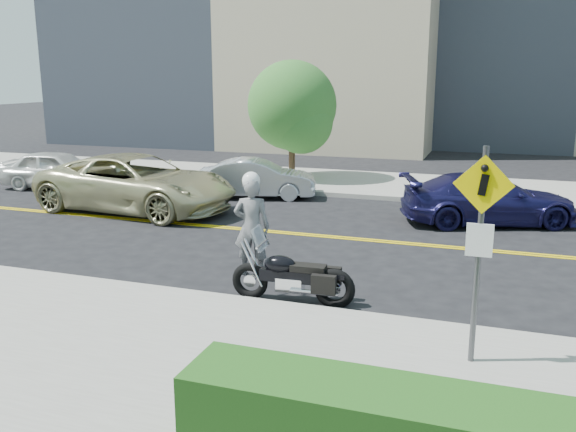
# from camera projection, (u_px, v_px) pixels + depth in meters

# --- Properties ---
(ground_plane) EXTENTS (120.00, 120.00, 0.00)m
(ground_plane) POSITION_uv_depth(u_px,v_px,m) (312.00, 235.00, 15.67)
(ground_plane) COLOR black
(ground_plane) RESTS_ON ground
(sidewalk_near) EXTENTS (60.00, 5.00, 0.15)m
(sidewalk_near) POSITION_uv_depth(u_px,v_px,m) (162.00, 358.00, 8.74)
(sidewalk_near) COLOR #9E9B91
(sidewalk_near) RESTS_ON ground_plane
(sidewalk_far) EXTENTS (60.00, 5.00, 0.15)m
(sidewalk_far) POSITION_uv_depth(u_px,v_px,m) (371.00, 184.00, 22.56)
(sidewalk_far) COLOR #9E9B91
(sidewalk_far) RESTS_ON ground_plane
(pedestrian_sign) EXTENTS (0.78, 0.08, 3.00)m
(pedestrian_sign) POSITION_uv_depth(u_px,v_px,m) (480.00, 235.00, 8.08)
(pedestrian_sign) COLOR #4C4C51
(pedestrian_sign) RESTS_ON sidewalk_near
(motorcyclist) EXTENTS (0.83, 0.65, 2.15)m
(motorcyclist) POSITION_uv_depth(u_px,v_px,m) (252.00, 224.00, 12.37)
(motorcyclist) COLOR #B8B8BD
(motorcyclist) RESTS_ON ground
(motorcycle) EXTENTS (2.26, 0.80, 1.35)m
(motorcycle) POSITION_uv_depth(u_px,v_px,m) (293.00, 266.00, 10.99)
(motorcycle) COLOR black
(motorcycle) RESTS_ON ground
(suv) EXTENTS (6.33, 3.31, 1.70)m
(suv) POSITION_uv_depth(u_px,v_px,m) (137.00, 183.00, 18.29)
(suv) COLOR #C0BB8C
(suv) RESTS_ON ground
(parked_car_white) EXTENTS (4.27, 2.24, 1.38)m
(parked_car_white) POSITION_uv_depth(u_px,v_px,m) (58.00, 170.00, 21.89)
(parked_car_white) COLOR silver
(parked_car_white) RESTS_ON ground
(parked_car_silver) EXTENTS (4.14, 2.37, 1.29)m
(parked_car_silver) POSITION_uv_depth(u_px,v_px,m) (257.00, 179.00, 20.31)
(parked_car_silver) COLOR silver
(parked_car_silver) RESTS_ON ground
(parked_car_blue) EXTENTS (5.13, 3.42, 1.38)m
(parked_car_blue) POSITION_uv_depth(u_px,v_px,m) (489.00, 199.00, 16.75)
(parked_car_blue) COLOR #1C1A4E
(parked_car_blue) RESTS_ON ground
(tree_far_a) EXTENTS (3.35, 3.35, 4.57)m
(tree_far_a) POSITION_uv_depth(u_px,v_px,m) (292.00, 106.00, 22.80)
(tree_far_a) COLOR #382619
(tree_far_a) RESTS_ON ground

